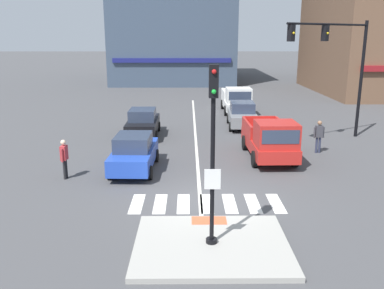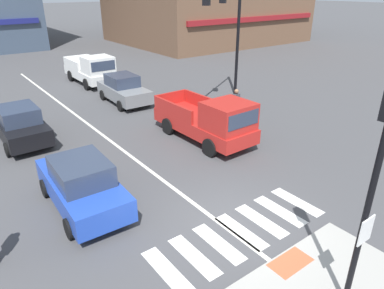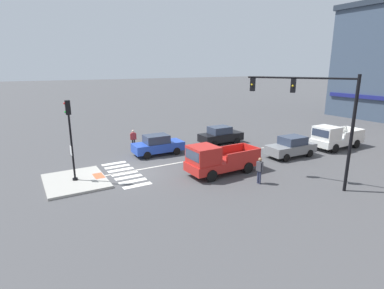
% 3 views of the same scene
% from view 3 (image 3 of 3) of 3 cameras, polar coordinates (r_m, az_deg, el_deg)
% --- Properties ---
extents(ground_plane, '(300.00, 300.00, 0.00)m').
position_cam_3_polar(ground_plane, '(21.14, -11.57, -5.17)').
color(ground_plane, '#474749').
extents(traffic_island, '(4.34, 3.57, 0.15)m').
position_cam_3_polar(traffic_island, '(20.36, -21.12, -6.43)').
color(traffic_island, '#A3A099').
rests_on(traffic_island, ground).
extents(tactile_pad_front, '(1.10, 0.60, 0.01)m').
position_cam_3_polar(tactile_pad_front, '(20.57, -17.19, -5.64)').
color(tactile_pad_front, '#DB5B38').
rests_on(tactile_pad_front, traffic_island).
extents(signal_pole, '(0.44, 0.38, 4.95)m').
position_cam_3_polar(signal_pole, '(19.53, -21.96, 1.96)').
color(signal_pole, black).
rests_on(signal_pole, traffic_island).
extents(crosswalk_stripe_a, '(0.44, 1.80, 0.01)m').
position_cam_3_polar(crosswalk_stripe_a, '(23.29, -14.50, -3.47)').
color(crosswalk_stripe_a, silver).
rests_on(crosswalk_stripe_a, ground).
extents(crosswalk_stripe_b, '(0.44, 1.80, 0.01)m').
position_cam_3_polar(crosswalk_stripe_b, '(22.53, -13.91, -4.05)').
color(crosswalk_stripe_b, silver).
rests_on(crosswalk_stripe_b, ground).
extents(crosswalk_stripe_c, '(0.44, 1.80, 0.01)m').
position_cam_3_polar(crosswalk_stripe_c, '(21.78, -13.28, -4.66)').
color(crosswalk_stripe_c, silver).
rests_on(crosswalk_stripe_c, ground).
extents(crosswalk_stripe_d, '(0.44, 1.80, 0.01)m').
position_cam_3_polar(crosswalk_stripe_d, '(21.03, -12.61, -5.32)').
color(crosswalk_stripe_d, silver).
rests_on(crosswalk_stripe_d, ground).
extents(crosswalk_stripe_e, '(0.44, 1.80, 0.01)m').
position_cam_3_polar(crosswalk_stripe_e, '(20.28, -11.88, -6.03)').
color(crosswalk_stripe_e, silver).
rests_on(crosswalk_stripe_e, ground).
extents(crosswalk_stripe_f, '(0.44, 1.80, 0.01)m').
position_cam_3_polar(crosswalk_stripe_f, '(19.55, -11.09, -6.79)').
color(crosswalk_stripe_f, silver).
rests_on(crosswalk_stripe_f, ground).
extents(crosswalk_stripe_g, '(0.44, 1.80, 0.01)m').
position_cam_3_polar(crosswalk_stripe_g, '(18.82, -10.25, -7.60)').
color(crosswalk_stripe_g, silver).
rests_on(crosswalk_stripe_g, ground).
extents(lane_centre_line, '(0.14, 28.00, 0.01)m').
position_cam_3_polar(lane_centre_line, '(26.06, 9.50, -1.28)').
color(lane_centre_line, silver).
rests_on(lane_centre_line, ground).
extents(traffic_light_mast, '(5.30, 3.33, 6.62)m').
position_cam_3_polar(traffic_light_mast, '(18.85, 22.45, 6.23)').
color(traffic_light_mast, black).
rests_on(traffic_light_mast, ground).
extents(car_grey_eastbound_far, '(1.96, 4.16, 1.64)m').
position_cam_3_polar(car_grey_eastbound_far, '(25.33, 18.19, -0.39)').
color(car_grey_eastbound_far, slate).
rests_on(car_grey_eastbound_far, ground).
extents(car_blue_westbound_near, '(1.94, 4.15, 1.64)m').
position_cam_3_polar(car_blue_westbound_near, '(24.80, -6.48, -0.05)').
color(car_blue_westbound_near, '#2347B7').
rests_on(car_blue_westbound_near, ground).
extents(car_black_westbound_far, '(1.85, 4.10, 1.64)m').
position_cam_3_polar(car_black_westbound_far, '(28.19, 5.40, 1.76)').
color(car_black_westbound_far, black).
rests_on(car_black_westbound_far, ground).
extents(pickup_truck_white_eastbound_distant, '(2.08, 5.11, 2.08)m').
position_cam_3_polar(pickup_truck_white_eastbound_distant, '(29.13, 25.24, 1.16)').
color(pickup_truck_white_eastbound_distant, white).
rests_on(pickup_truck_white_eastbound_distant, ground).
extents(pickup_truck_red_eastbound_mid, '(2.13, 5.13, 2.08)m').
position_cam_3_polar(pickup_truck_red_eastbound_mid, '(20.17, 4.82, -2.95)').
color(pickup_truck_red_eastbound_mid, red).
rests_on(pickup_truck_red_eastbound_mid, ground).
extents(pedestrian_at_curb_left, '(0.25, 0.55, 1.67)m').
position_cam_3_polar(pedestrian_at_curb_left, '(26.86, -11.00, 1.28)').
color(pedestrian_at_curb_left, black).
rests_on(pedestrian_at_curb_left, ground).
extents(pedestrian_waiting_far_side, '(0.55, 0.25, 1.67)m').
position_cam_3_polar(pedestrian_waiting_far_side, '(18.93, 12.62, -4.44)').
color(pedestrian_waiting_far_side, '#2D334C').
rests_on(pedestrian_waiting_far_side, ground).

